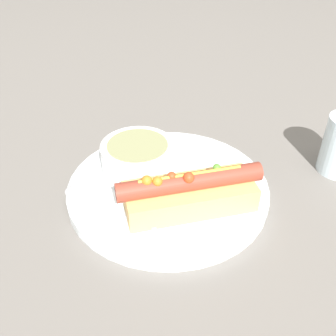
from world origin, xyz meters
name	(u,v)px	position (x,y,z in m)	size (l,w,h in m)	color
ground_plane	(168,193)	(0.00, 0.00, 0.00)	(4.00, 4.00, 0.00)	slate
dinner_plate	(168,189)	(0.00, 0.00, 0.01)	(0.30, 0.30, 0.02)	white
hot_dog	(189,192)	(0.02, -0.05, 0.04)	(0.20, 0.07, 0.06)	#DBAD60
soup_bowl	(138,157)	(-0.04, 0.05, 0.04)	(0.11, 0.11, 0.05)	white
spoon	(89,198)	(-0.12, 0.00, 0.02)	(0.12, 0.12, 0.01)	#B7B7BC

